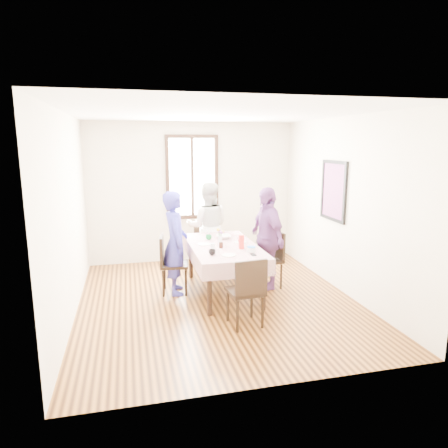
# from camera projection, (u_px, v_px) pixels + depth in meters

# --- Properties ---
(ground) EXTENTS (4.50, 4.50, 0.00)m
(ground) POSITION_uv_depth(u_px,v_px,m) (217.00, 300.00, 6.03)
(ground) COLOR black
(ground) RESTS_ON ground
(back_wall) EXTENTS (4.00, 0.00, 4.00)m
(back_wall) POSITION_uv_depth(u_px,v_px,m) (192.00, 192.00, 7.91)
(back_wall) COLOR beige
(back_wall) RESTS_ON ground
(right_wall) EXTENTS (0.00, 4.50, 4.50)m
(right_wall) POSITION_uv_depth(u_px,v_px,m) (344.00, 206.00, 6.22)
(right_wall) COLOR beige
(right_wall) RESTS_ON ground
(window_frame) EXTENTS (1.02, 0.06, 1.62)m
(window_frame) POSITION_uv_depth(u_px,v_px,m) (192.00, 177.00, 7.83)
(window_frame) COLOR black
(window_frame) RESTS_ON back_wall
(window_pane) EXTENTS (0.90, 0.02, 1.50)m
(window_pane) POSITION_uv_depth(u_px,v_px,m) (192.00, 177.00, 7.84)
(window_pane) COLOR white
(window_pane) RESTS_ON back_wall
(art_poster) EXTENTS (0.04, 0.76, 0.96)m
(art_poster) POSITION_uv_depth(u_px,v_px,m) (334.00, 191.00, 6.46)
(art_poster) COLOR red
(art_poster) RESTS_ON right_wall
(dining_table) EXTENTS (0.89, 1.74, 0.75)m
(dining_table) POSITION_uv_depth(u_px,v_px,m) (223.00, 269.00, 6.29)
(dining_table) COLOR black
(dining_table) RESTS_ON ground
(tablecloth) EXTENTS (1.01, 1.86, 0.01)m
(tablecloth) POSITION_uv_depth(u_px,v_px,m) (223.00, 245.00, 6.22)
(tablecloth) COLOR #550815
(tablecloth) RESTS_ON dining_table
(chair_left) EXTENTS (0.48, 0.48, 0.91)m
(chair_left) POSITION_uv_depth(u_px,v_px,m) (175.00, 264.00, 6.27)
(chair_left) COLOR black
(chair_left) RESTS_ON ground
(chair_right) EXTENTS (0.47, 0.47, 0.91)m
(chair_right) POSITION_uv_depth(u_px,v_px,m) (267.00, 260.00, 6.50)
(chair_right) COLOR black
(chair_right) RESTS_ON ground
(chair_far) EXTENTS (0.47, 0.47, 0.91)m
(chair_far) POSITION_uv_depth(u_px,v_px,m) (208.00, 245.00, 7.42)
(chair_far) COLOR black
(chair_far) RESTS_ON ground
(chair_near) EXTENTS (0.46, 0.46, 0.91)m
(chair_near) POSITION_uv_depth(u_px,v_px,m) (245.00, 291.00, 5.14)
(chair_near) COLOR black
(chair_near) RESTS_ON ground
(person_left) EXTENTS (0.39, 0.59, 1.60)m
(person_left) POSITION_uv_depth(u_px,v_px,m) (175.00, 243.00, 6.20)
(person_left) COLOR #333097
(person_left) RESTS_ON ground
(person_far) EXTENTS (0.90, 0.77, 1.62)m
(person_far) POSITION_uv_depth(u_px,v_px,m) (208.00, 227.00, 7.33)
(person_far) COLOR beige
(person_far) RESTS_ON ground
(person_right) EXTENTS (0.52, 1.00, 1.63)m
(person_right) POSITION_uv_depth(u_px,v_px,m) (266.00, 238.00, 6.42)
(person_right) COLOR #6C3A77
(person_right) RESTS_ON ground
(mug_black) EXTENTS (0.13, 0.13, 0.08)m
(mug_black) POSITION_uv_depth(u_px,v_px,m) (212.00, 252.00, 5.65)
(mug_black) COLOR black
(mug_black) RESTS_ON tablecloth
(mug_flag) EXTENTS (0.12, 0.12, 0.09)m
(mug_flag) POSITION_uv_depth(u_px,v_px,m) (241.00, 242.00, 6.20)
(mug_flag) COLOR red
(mug_flag) RESTS_ON tablecloth
(mug_green) EXTENTS (0.13, 0.13, 0.08)m
(mug_green) POSITION_uv_depth(u_px,v_px,m) (209.00, 237.00, 6.55)
(mug_green) COLOR #0C7226
(mug_green) RESTS_ON tablecloth
(serving_bowl) EXTENTS (0.24, 0.24, 0.06)m
(serving_bowl) POSITION_uv_depth(u_px,v_px,m) (223.00, 237.00, 6.62)
(serving_bowl) COLOR white
(serving_bowl) RESTS_ON tablecloth
(juice_carton) EXTENTS (0.07, 0.07, 0.21)m
(juice_carton) POSITION_uv_depth(u_px,v_px,m) (241.00, 242.00, 5.97)
(juice_carton) COLOR red
(juice_carton) RESTS_ON tablecloth
(butter_tub) EXTENTS (0.13, 0.13, 0.06)m
(butter_tub) POSITION_uv_depth(u_px,v_px,m) (251.00, 249.00, 5.83)
(butter_tub) COLOR white
(butter_tub) RESTS_ON tablecloth
(jam_jar) EXTENTS (0.06, 0.06, 0.09)m
(jam_jar) POSITION_uv_depth(u_px,v_px,m) (221.00, 245.00, 6.03)
(jam_jar) COLOR black
(jam_jar) RESTS_ON tablecloth
(drinking_glass) EXTENTS (0.07, 0.07, 0.10)m
(drinking_glass) POSITION_uv_depth(u_px,v_px,m) (213.00, 247.00, 5.92)
(drinking_glass) COLOR silver
(drinking_glass) RESTS_ON tablecloth
(smartphone) EXTENTS (0.07, 0.13, 0.01)m
(smartphone) POSITION_uv_depth(u_px,v_px,m) (253.00, 255.00, 5.66)
(smartphone) COLOR black
(smartphone) RESTS_ON tablecloth
(flower_vase) EXTENTS (0.06, 0.06, 0.13)m
(flower_vase) POSITION_uv_depth(u_px,v_px,m) (220.00, 240.00, 6.28)
(flower_vase) COLOR silver
(flower_vase) RESTS_ON tablecloth
(plate_left) EXTENTS (0.20, 0.20, 0.01)m
(plate_left) POSITION_uv_depth(u_px,v_px,m) (204.00, 244.00, 6.24)
(plate_left) COLOR white
(plate_left) RESTS_ON tablecloth
(plate_right) EXTENTS (0.20, 0.20, 0.01)m
(plate_right) POSITION_uv_depth(u_px,v_px,m) (240.00, 242.00, 6.38)
(plate_right) COLOR white
(plate_right) RESTS_ON tablecloth
(plate_near) EXTENTS (0.20, 0.20, 0.01)m
(plate_near) POSITION_uv_depth(u_px,v_px,m) (229.00, 255.00, 5.63)
(plate_near) COLOR white
(plate_near) RESTS_ON tablecloth
(butter_lid) EXTENTS (0.12, 0.12, 0.01)m
(butter_lid) POSITION_uv_depth(u_px,v_px,m) (251.00, 247.00, 5.82)
(butter_lid) COLOR blue
(butter_lid) RESTS_ON butter_tub
(flower_bunch) EXTENTS (0.09, 0.09, 0.10)m
(flower_bunch) POSITION_uv_depth(u_px,v_px,m) (220.00, 233.00, 6.25)
(flower_bunch) COLOR yellow
(flower_bunch) RESTS_ON flower_vase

